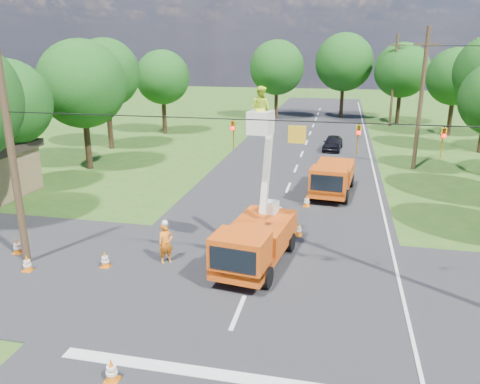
% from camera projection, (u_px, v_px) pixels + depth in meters
% --- Properties ---
extents(ground, '(140.00, 140.00, 0.00)m').
position_uv_depth(ground, '(296.00, 169.00, 34.55)').
color(ground, '#285519').
rests_on(ground, ground).
extents(road_main, '(12.00, 100.00, 0.06)m').
position_uv_depth(road_main, '(296.00, 169.00, 34.55)').
color(road_main, black).
rests_on(road_main, ground).
extents(road_cross, '(56.00, 10.00, 0.07)m').
position_uv_depth(road_cross, '(249.00, 285.00, 17.75)').
color(road_cross, black).
rests_on(road_cross, ground).
extents(stop_bar, '(9.00, 0.45, 0.02)m').
position_uv_depth(stop_bar, '(213.00, 375.00, 12.90)').
color(stop_bar, silver).
rests_on(stop_bar, ground).
extents(edge_line, '(0.12, 90.00, 0.02)m').
position_uv_depth(edge_line, '(374.00, 173.00, 33.42)').
color(edge_line, silver).
rests_on(edge_line, ground).
extents(bucket_truck, '(2.83, 5.79, 7.26)m').
position_uv_depth(bucket_truck, '(256.00, 231.00, 18.88)').
color(bucket_truck, '#C74B0E').
rests_on(bucket_truck, ground).
extents(second_truck, '(2.69, 5.79, 2.10)m').
position_uv_depth(second_truck, '(332.00, 177.00, 28.27)').
color(second_truck, '#C74B0E').
rests_on(second_truck, ground).
extents(ground_worker, '(0.76, 0.74, 1.76)m').
position_uv_depth(ground_worker, '(166.00, 243.00, 19.37)').
color(ground_worker, orange).
rests_on(ground_worker, ground).
extents(distant_car, '(1.86, 3.86, 1.27)m').
position_uv_depth(distant_car, '(333.00, 143.00, 40.66)').
color(distant_car, black).
rests_on(distant_car, ground).
extents(traffic_cone_0, '(0.38, 0.38, 0.71)m').
position_uv_depth(traffic_cone_0, '(111.00, 370.00, 12.56)').
color(traffic_cone_0, '#DC630B').
rests_on(traffic_cone_0, ground).
extents(traffic_cone_2, '(0.38, 0.38, 0.71)m').
position_uv_depth(traffic_cone_2, '(298.00, 229.00, 22.29)').
color(traffic_cone_2, '#DC630B').
rests_on(traffic_cone_2, ground).
extents(traffic_cone_3, '(0.38, 0.38, 0.71)m').
position_uv_depth(traffic_cone_3, '(307.00, 201.00, 26.32)').
color(traffic_cone_3, '#DC630B').
rests_on(traffic_cone_3, ground).
extents(traffic_cone_4, '(0.38, 0.38, 0.71)m').
position_uv_depth(traffic_cone_4, '(105.00, 259.00, 19.08)').
color(traffic_cone_4, '#DC630B').
rests_on(traffic_cone_4, ground).
extents(traffic_cone_5, '(0.38, 0.38, 0.71)m').
position_uv_depth(traffic_cone_5, '(27.00, 263.00, 18.75)').
color(traffic_cone_5, '#DC630B').
rests_on(traffic_cone_5, ground).
extents(traffic_cone_6, '(0.38, 0.38, 0.71)m').
position_uv_depth(traffic_cone_6, '(17.00, 246.00, 20.34)').
color(traffic_cone_6, '#DC630B').
rests_on(traffic_cone_6, ground).
extents(pole_right_mid, '(1.80, 0.30, 10.00)m').
position_uv_depth(pole_right_mid, '(421.00, 99.00, 33.18)').
color(pole_right_mid, '#4C3823').
rests_on(pole_right_mid, ground).
extents(pole_right_far, '(1.80, 0.30, 10.00)m').
position_uv_depth(pole_right_far, '(394.00, 80.00, 51.85)').
color(pole_right_far, '#4C3823').
rests_on(pole_right_far, ground).
extents(pole_left, '(0.30, 0.30, 9.00)m').
position_uv_depth(pole_left, '(12.00, 158.00, 18.32)').
color(pole_left, '#4C3823').
rests_on(pole_left, ground).
extents(signal_span, '(18.00, 0.29, 1.07)m').
position_uv_depth(signal_span, '(316.00, 134.00, 15.55)').
color(signal_span, black).
rests_on(signal_span, ground).
extents(tree_left_c, '(5.20, 5.20, 8.06)m').
position_uv_depth(tree_left_c, '(7.00, 103.00, 27.84)').
color(tree_left_c, '#382616').
rests_on(tree_left_c, ground).
extents(tree_left_d, '(6.20, 6.20, 9.24)m').
position_uv_depth(tree_left_d, '(82.00, 84.00, 32.93)').
color(tree_left_d, '#382616').
rests_on(tree_left_d, ground).
extents(tree_left_e, '(5.80, 5.80, 9.41)m').
position_uv_depth(tree_left_e, '(106.00, 73.00, 39.72)').
color(tree_left_e, '#382616').
rests_on(tree_left_e, ground).
extents(tree_left_f, '(5.40, 5.40, 8.40)m').
position_uv_depth(tree_left_f, '(163.00, 77.00, 47.02)').
color(tree_left_f, '#382616').
rests_on(tree_left_f, ground).
extents(tree_right_e, '(5.60, 5.60, 8.63)m').
position_uv_depth(tree_right_e, '(456.00, 77.00, 45.91)').
color(tree_right_e, '#382616').
rests_on(tree_right_e, ground).
extents(tree_far_a, '(6.60, 6.60, 9.50)m').
position_uv_depth(tree_far_a, '(277.00, 68.00, 57.03)').
color(tree_far_a, '#382616').
rests_on(tree_far_a, ground).
extents(tree_far_b, '(7.00, 7.00, 10.32)m').
position_uv_depth(tree_far_b, '(344.00, 62.00, 57.11)').
color(tree_far_b, '#382616').
rests_on(tree_far_b, ground).
extents(tree_far_c, '(6.20, 6.20, 9.18)m').
position_uv_depth(tree_far_c, '(402.00, 70.00, 53.23)').
color(tree_far_c, '#382616').
rests_on(tree_far_c, ground).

